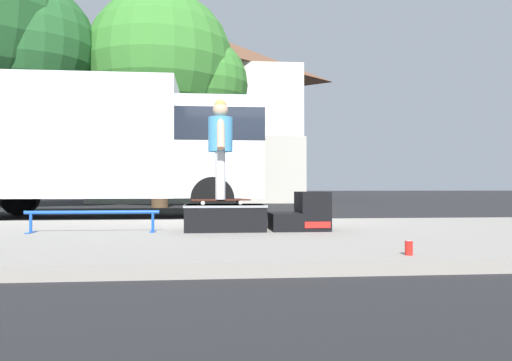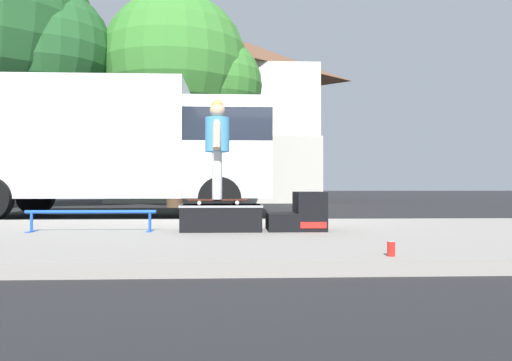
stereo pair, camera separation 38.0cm
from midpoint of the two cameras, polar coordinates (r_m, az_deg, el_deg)
ground_plane at (r=9.28m, az=-2.28°, el=-5.02°), size 140.00×140.00×0.00m
sidewalk_slab at (r=6.30m, az=-0.66°, el=-6.53°), size 50.00×5.00×0.12m
skate_box at (r=6.49m, az=-5.31°, el=-4.19°), size 1.06×0.68×0.34m
kicker_ramp at (r=6.58m, az=3.88°, el=-3.91°), size 0.75×0.66×0.51m
grind_rail at (r=6.61m, az=-20.00°, el=-3.85°), size 1.66×0.28×0.28m
skateboard at (r=6.52m, az=-5.83°, el=-2.29°), size 0.80×0.33×0.07m
skater_kid at (r=6.55m, az=-5.82°, el=4.64°), size 0.32×0.68×1.32m
soda_can at (r=4.32m, az=14.88°, el=-7.55°), size 0.07×0.07×0.13m
box_truck at (r=11.73m, az=-17.53°, el=4.23°), size 6.91×2.63×3.05m
street_tree_main at (r=17.12m, az=-10.72°, el=12.47°), size 5.39×4.90×7.20m
house_behind at (r=24.55m, az=-7.03°, el=7.60°), size 9.54×8.23×8.40m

